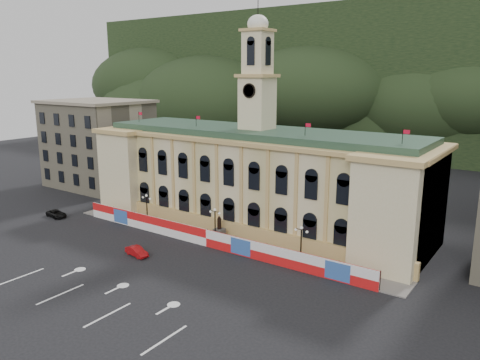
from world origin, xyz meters
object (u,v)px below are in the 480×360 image
Objects in this scene: lamp_center at (215,222)px; statue at (219,233)px; red_sedan at (137,251)px; black_suv at (56,214)px.

statue is at bearing 90.00° from lamp_center.
red_sedan is at bearing -116.08° from statue.
lamp_center is 1.28× the size of red_sedan.
red_sedan is (-5.50, -10.23, -2.44)m from lamp_center.
black_suv is (-30.00, -6.96, -0.58)m from statue.
statue is 30.80m from black_suv.
statue is 12.52m from red_sedan.
statue is 0.72× the size of lamp_center.
lamp_center is at bearing -71.58° from black_suv.
red_sedan reaches higher than black_suv.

